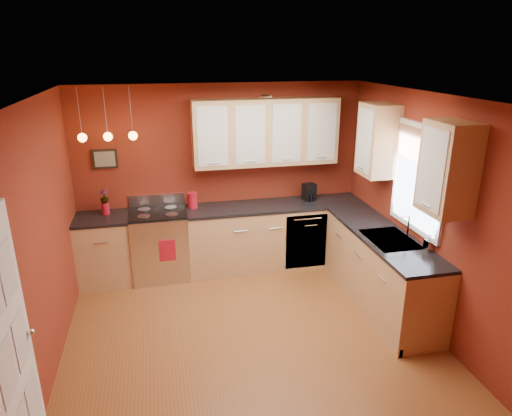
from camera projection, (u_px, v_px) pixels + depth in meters
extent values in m
plane|color=brown|center=(253.00, 342.00, 4.98)|extent=(4.20, 4.20, 0.00)
cube|color=white|center=(252.00, 99.00, 4.12)|extent=(4.00, 4.20, 0.02)
cube|color=maroon|center=(221.00, 177.00, 6.48)|extent=(4.00, 0.02, 2.60)
cube|color=maroon|center=(330.00, 368.00, 2.61)|extent=(4.00, 0.02, 2.60)
cube|color=maroon|center=(37.00, 250.00, 4.14)|extent=(0.02, 4.20, 2.60)
cube|color=maroon|center=(432.00, 217.00, 4.96)|extent=(0.02, 4.20, 2.60)
cube|color=tan|center=(105.00, 251.00, 6.15)|extent=(0.70, 0.60, 0.90)
cube|color=tan|center=(276.00, 236.00, 6.64)|extent=(2.54, 0.60, 0.90)
cube|color=tan|center=(380.00, 271.00, 5.59)|extent=(0.60, 2.10, 0.90)
cube|color=black|center=(101.00, 218.00, 5.99)|extent=(0.70, 0.62, 0.04)
cube|color=black|center=(276.00, 205.00, 6.48)|extent=(2.54, 0.62, 0.04)
cube|color=black|center=(384.00, 236.00, 5.44)|extent=(0.62, 2.10, 0.04)
cube|color=silver|center=(160.00, 245.00, 6.29)|extent=(0.76, 0.64, 0.92)
cube|color=black|center=(161.00, 253.00, 6.01)|extent=(0.55, 0.02, 0.32)
cylinder|color=silver|center=(159.00, 237.00, 5.92)|extent=(0.60, 0.02, 0.02)
cube|color=black|center=(158.00, 213.00, 6.14)|extent=(0.76, 0.60, 0.03)
cylinder|color=gray|center=(144.00, 216.00, 5.96)|extent=(0.16, 0.16, 0.01)
cylinder|color=gray|center=(172.00, 214.00, 6.04)|extent=(0.16, 0.16, 0.01)
cylinder|color=gray|center=(144.00, 209.00, 6.22)|extent=(0.16, 0.16, 0.01)
cylinder|color=gray|center=(171.00, 207.00, 6.30)|extent=(0.16, 0.16, 0.01)
cube|color=silver|center=(157.00, 200.00, 6.38)|extent=(0.76, 0.04, 0.16)
cube|color=silver|center=(306.00, 241.00, 6.45)|extent=(0.60, 0.02, 0.80)
cube|color=gray|center=(390.00, 241.00, 5.30)|extent=(0.50, 0.70, 0.05)
cube|color=black|center=(383.00, 236.00, 5.46)|extent=(0.42, 0.30, 0.02)
cube|color=black|center=(397.00, 248.00, 5.15)|extent=(0.42, 0.30, 0.02)
cylinder|color=silver|center=(409.00, 226.00, 5.29)|extent=(0.02, 0.02, 0.28)
cylinder|color=silver|center=(404.00, 216.00, 5.23)|extent=(0.16, 0.02, 0.02)
cube|color=white|center=(419.00, 179.00, 5.12)|extent=(0.04, 1.02, 1.22)
cube|color=white|center=(418.00, 179.00, 5.11)|extent=(0.01, 0.90, 1.10)
cube|color=#8F6347|center=(421.00, 146.00, 4.99)|extent=(0.02, 0.96, 0.36)
cube|color=white|center=(9.00, 358.00, 3.13)|extent=(0.06, 0.82, 2.05)
cube|color=silver|center=(7.00, 270.00, 3.11)|extent=(0.00, 0.28, 0.40)
cube|color=silver|center=(7.00, 371.00, 2.96)|extent=(0.00, 0.28, 0.40)
cube|color=silver|center=(21.00, 339.00, 3.29)|extent=(0.00, 0.28, 0.40)
cube|color=silver|center=(33.00, 400.00, 3.48)|extent=(0.00, 0.28, 0.40)
sphere|color=silver|center=(31.00, 332.00, 3.45)|extent=(0.06, 0.06, 0.06)
cube|color=tan|center=(266.00, 132.00, 6.23)|extent=(2.00, 0.35, 0.90)
cube|color=tan|center=(408.00, 152.00, 5.01)|extent=(0.35, 1.95, 0.90)
cube|color=black|center=(105.00, 159.00, 6.03)|extent=(0.32, 0.03, 0.26)
cylinder|color=gray|center=(79.00, 113.00, 5.47)|extent=(0.01, 0.01, 0.60)
sphere|color=#FFA53F|center=(82.00, 138.00, 5.57)|extent=(0.11, 0.11, 0.11)
cylinder|color=gray|center=(105.00, 112.00, 5.53)|extent=(0.01, 0.01, 0.60)
sphere|color=#FFA53F|center=(108.00, 137.00, 5.63)|extent=(0.11, 0.11, 0.11)
cylinder|color=gray|center=(131.00, 111.00, 5.59)|extent=(0.01, 0.01, 0.60)
sphere|color=#FFA53F|center=(133.00, 136.00, 5.69)|extent=(0.11, 0.11, 0.11)
cylinder|color=#AA1222|center=(193.00, 201.00, 6.30)|extent=(0.14, 0.14, 0.20)
cylinder|color=#AA1222|center=(192.00, 193.00, 6.26)|extent=(0.15, 0.15, 0.02)
cylinder|color=#AA1222|center=(106.00, 208.00, 6.06)|extent=(0.10, 0.10, 0.16)
imported|color=#AA1222|center=(104.00, 197.00, 6.01)|extent=(0.13, 0.13, 0.20)
cube|color=black|center=(309.00, 192.00, 6.61)|extent=(0.20, 0.17, 0.25)
cylinder|color=black|center=(310.00, 197.00, 6.58)|extent=(0.11, 0.11, 0.11)
imported|color=silver|center=(429.00, 242.00, 4.96)|extent=(0.10, 0.10, 0.19)
cube|color=#AA1222|center=(167.00, 251.00, 5.99)|extent=(0.21, 0.01, 0.29)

